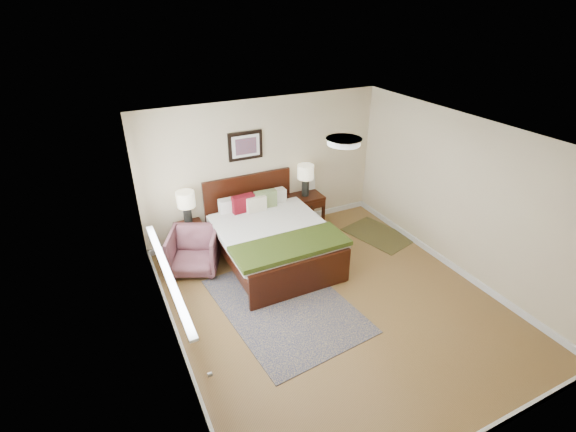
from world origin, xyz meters
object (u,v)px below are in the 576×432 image
(armchair, at_px, (194,251))
(lamp_right, at_px, (306,175))
(lamp_left, at_px, (186,203))
(bed, at_px, (271,232))
(rug_persian, at_px, (285,305))
(nightstand_left, at_px, (190,231))
(nightstand_right, at_px, (305,207))

(armchair, bearing_deg, lamp_right, 38.14)
(lamp_left, relative_size, armchair, 0.79)
(bed, bearing_deg, lamp_left, 144.41)
(lamp_left, relative_size, lamp_right, 1.00)
(bed, distance_m, lamp_left, 1.50)
(bed, relative_size, lamp_left, 3.54)
(armchair, relative_size, rug_persian, 0.33)
(nightstand_left, xyz_separation_m, lamp_left, (0.00, 0.02, 0.54))
(nightstand_left, bearing_deg, nightstand_right, 0.15)
(lamp_left, bearing_deg, nightstand_left, -90.00)
(nightstand_left, xyz_separation_m, lamp_right, (2.25, 0.02, 0.62))
(nightstand_right, height_order, lamp_right, lamp_right)
(nightstand_right, relative_size, rug_persian, 0.27)
(lamp_left, distance_m, rug_persian, 2.38)
(rug_persian, bearing_deg, nightstand_right, 49.33)
(lamp_left, distance_m, lamp_right, 2.25)
(lamp_left, height_order, rug_persian, lamp_left)
(nightstand_right, relative_size, lamp_left, 1.05)
(nightstand_right, bearing_deg, nightstand_left, -179.85)
(lamp_right, relative_size, armchair, 0.79)
(bed, bearing_deg, armchair, 166.78)
(lamp_right, height_order, rug_persian, lamp_right)
(lamp_left, xyz_separation_m, armchair, (-0.08, -0.54, -0.62))
(nightstand_left, bearing_deg, rug_persian, -67.00)
(lamp_right, bearing_deg, armchair, -166.89)
(lamp_right, xyz_separation_m, armchair, (-2.33, -0.54, -0.70))
(bed, bearing_deg, lamp_right, 37.61)
(nightstand_right, bearing_deg, armchair, -167.22)
(lamp_left, bearing_deg, bed, -35.59)
(bed, bearing_deg, nightstand_left, 145.07)
(nightstand_left, xyz_separation_m, armchair, (-0.08, -0.52, -0.08))
(nightstand_left, height_order, armchair, armchair)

